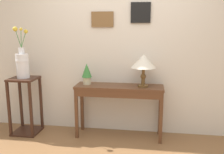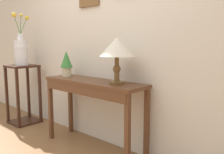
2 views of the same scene
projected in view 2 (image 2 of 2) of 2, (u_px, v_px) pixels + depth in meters
back_wall_with_art at (108, 25)px, 2.73m from camera, size 9.00×0.13×2.80m
console_table at (92, 91)px, 2.59m from camera, size 1.28×0.37×0.79m
table_lamp at (117, 49)px, 2.31m from camera, size 0.35×0.35×0.46m
potted_plant_on_console at (66, 62)px, 2.89m from camera, size 0.15×0.15×0.31m
pedestal_stand_left at (23, 94)px, 3.54m from camera, size 0.39×0.39×0.87m
flower_vase_tall at (21, 49)px, 3.44m from camera, size 0.20×0.22×0.75m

